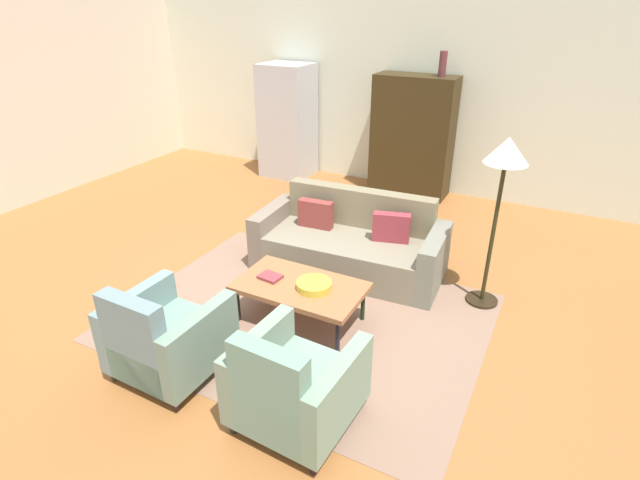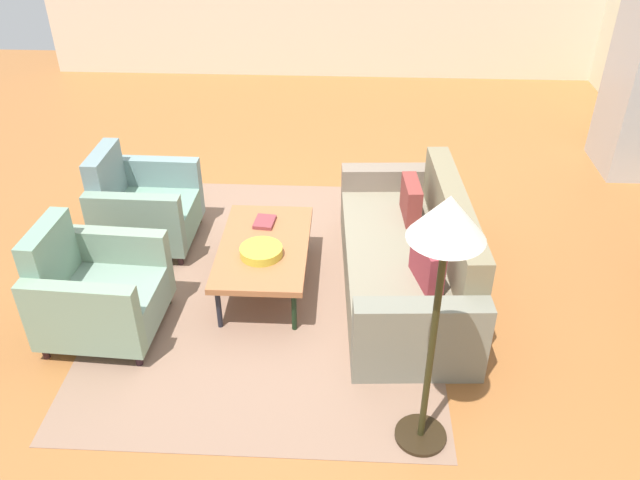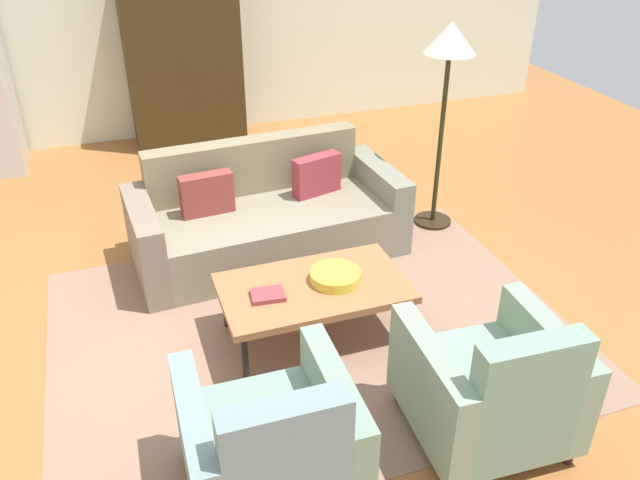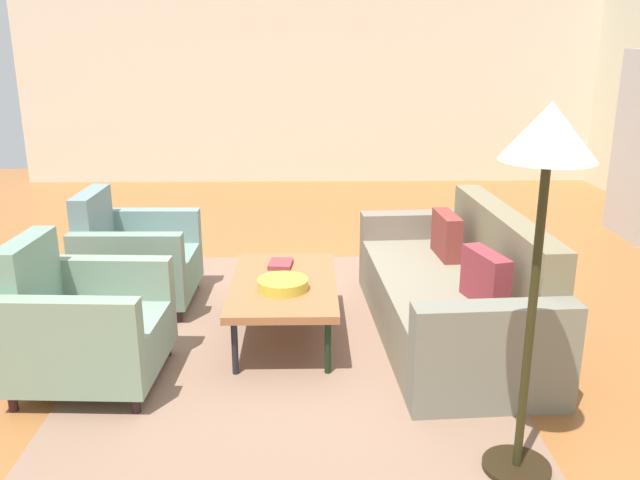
# 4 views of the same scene
# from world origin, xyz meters

# --- Properties ---
(ground_plane) EXTENTS (11.58, 11.58, 0.00)m
(ground_plane) POSITION_xyz_m (0.00, 0.00, 0.00)
(ground_plane) COLOR #9F6030
(wall_left) EXTENTS (0.12, 7.90, 2.80)m
(wall_left) POSITION_xyz_m (-4.83, 0.00, 1.40)
(wall_left) COLOR beige
(wall_left) RESTS_ON ground
(area_rug) EXTENTS (3.40, 2.60, 0.01)m
(area_rug) POSITION_xyz_m (0.34, -0.16, 0.00)
(area_rug) COLOR #8A6955
(area_rug) RESTS_ON ground
(couch) EXTENTS (2.15, 1.02, 0.86)m
(couch) POSITION_xyz_m (0.33, 0.97, 0.29)
(couch) COLOR gray
(couch) RESTS_ON ground
(coffee_table) EXTENTS (1.20, 0.70, 0.40)m
(coffee_table) POSITION_xyz_m (0.34, -0.21, 0.37)
(coffee_table) COLOR black
(coffee_table) RESTS_ON ground
(armchair_left) EXTENTS (0.81, 0.81, 0.88)m
(armchair_left) POSITION_xyz_m (-0.27, -1.38, 0.34)
(armchair_left) COLOR #342C10
(armchair_left) RESTS_ON ground
(armchair_right) EXTENTS (0.84, 0.84, 0.88)m
(armchair_right) POSITION_xyz_m (0.93, -1.38, 0.34)
(armchair_right) COLOR #2D281A
(armchair_right) RESTS_ON ground
(fruit_bowl) EXTENTS (0.33, 0.33, 0.07)m
(fruit_bowl) POSITION_xyz_m (0.48, -0.21, 0.44)
(fruit_bowl) COLOR gold
(fruit_bowl) RESTS_ON coffee_table
(book_stack) EXTENTS (0.22, 0.18, 0.03)m
(book_stack) POSITION_xyz_m (0.02, -0.24, 0.42)
(book_stack) COLOR brown
(book_stack) RESTS_ON coffee_table
(floor_lamp) EXTENTS (0.40, 0.40, 1.72)m
(floor_lamp) POSITION_xyz_m (1.83, 0.93, 1.44)
(floor_lamp) COLOR black
(floor_lamp) RESTS_ON ground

